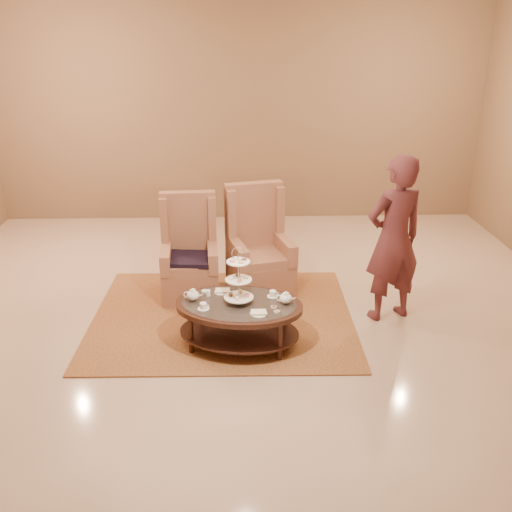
{
  "coord_description": "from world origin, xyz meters",
  "views": [
    {
      "loc": [
        -0.05,
        -5.48,
        3.05
      ],
      "look_at": [
        0.14,
        0.2,
        0.78
      ],
      "focal_mm": 40.0,
      "sensor_mm": 36.0,
      "label": 1
    }
  ],
  "objects_px": {
    "armchair_right": "(258,256)",
    "person": "(394,239)",
    "tea_table": "(239,311)",
    "armchair_left": "(190,262)"
  },
  "relations": [
    {
      "from": "armchair_left",
      "to": "armchair_right",
      "type": "relative_size",
      "value": 0.94
    },
    {
      "from": "tea_table",
      "to": "armchair_left",
      "type": "xyz_separation_m",
      "value": [
        -0.59,
        1.27,
        0.02
      ]
    },
    {
      "from": "person",
      "to": "tea_table",
      "type": "bearing_deg",
      "value": -0.01
    },
    {
      "from": "tea_table",
      "to": "armchair_right",
      "type": "height_order",
      "value": "armchair_right"
    },
    {
      "from": "armchair_right",
      "to": "person",
      "type": "height_order",
      "value": "person"
    },
    {
      "from": "armchair_left",
      "to": "person",
      "type": "distance_m",
      "value": 2.43
    },
    {
      "from": "armchair_right",
      "to": "person",
      "type": "relative_size",
      "value": 0.71
    },
    {
      "from": "armchair_right",
      "to": "person",
      "type": "xyz_separation_m",
      "value": [
        1.44,
        -0.79,
        0.49
      ]
    },
    {
      "from": "tea_table",
      "to": "person",
      "type": "height_order",
      "value": "person"
    },
    {
      "from": "armchair_left",
      "to": "person",
      "type": "height_order",
      "value": "person"
    }
  ]
}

